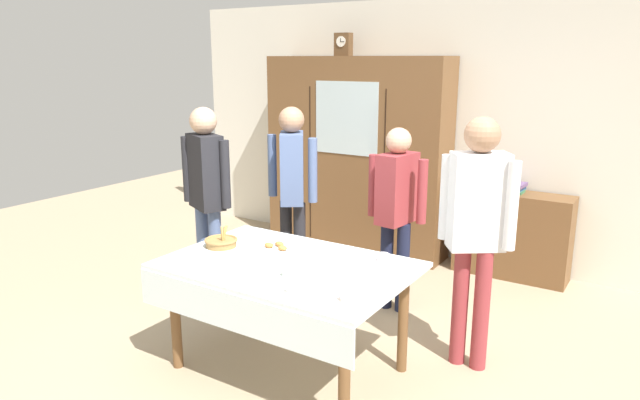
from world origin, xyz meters
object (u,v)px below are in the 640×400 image
(tea_cup_front_edge, at_px, (347,298))
(tea_cup_mid_left, at_px, (293,289))
(dining_table, at_px, (285,279))
(spoon_back_edge, at_px, (223,262))
(person_beside_shelf, at_px, (206,185))
(tea_cup_back_edge, at_px, (383,259))
(tea_cup_mid_right, at_px, (288,273))
(pastry_plate, at_px, (276,248))
(spoon_mid_left, at_px, (357,266))
(book_stack, at_px, (516,188))
(bookshelf_low, at_px, (512,235))
(person_behind_table_left, at_px, (397,202))
(wall_cabinet, at_px, (356,155))
(mantel_clock, at_px, (343,44))
(person_behind_table_right, at_px, (477,218))
(bread_basket, at_px, (221,242))
(person_near_right_end, at_px, (292,181))

(tea_cup_front_edge, bearing_deg, tea_cup_mid_left, -168.25)
(dining_table, xyz_separation_m, tea_cup_mid_left, (0.32, -0.36, 0.13))
(spoon_back_edge, bearing_deg, person_beside_shelf, 137.92)
(tea_cup_back_edge, xyz_separation_m, person_beside_shelf, (-1.80, 0.24, 0.24))
(tea_cup_mid_right, relative_size, spoon_back_edge, 1.09)
(pastry_plate, relative_size, spoon_mid_left, 2.35)
(dining_table, xyz_separation_m, tea_cup_back_edge, (0.53, 0.39, 0.13))
(book_stack, distance_m, person_beside_shelf, 2.92)
(spoon_mid_left, bearing_deg, tea_cup_mid_right, -124.05)
(dining_table, distance_m, person_beside_shelf, 1.47)
(bookshelf_low, relative_size, book_stack, 4.77)
(person_behind_table_left, bearing_deg, person_beside_shelf, -154.77)
(wall_cabinet, relative_size, tea_cup_front_edge, 16.33)
(mantel_clock, bearing_deg, spoon_mid_left, -57.66)
(dining_table, bearing_deg, bookshelf_low, 72.57)
(tea_cup_back_edge, distance_m, person_behind_table_right, 0.67)
(bread_basket, bearing_deg, person_beside_shelf, 139.63)
(spoon_mid_left, height_order, person_behind_table_right, person_behind_table_right)
(tea_cup_back_edge, bearing_deg, person_behind_table_left, 110.23)
(person_near_right_end, bearing_deg, person_behind_table_right, -14.15)
(spoon_back_edge, bearing_deg, person_near_right_end, 106.63)
(tea_cup_mid_right, height_order, person_behind_table_left, person_behind_table_left)
(person_near_right_end, xyz_separation_m, person_behind_table_right, (1.82, -0.46, 0.04))
(bread_basket, bearing_deg, person_behind_table_left, 57.53)
(mantel_clock, relative_size, person_behind_table_left, 0.15)
(dining_table, bearing_deg, pastry_plate, 137.12)
(tea_cup_mid_left, distance_m, spoon_back_edge, 0.71)
(tea_cup_front_edge, relative_size, person_behind_table_right, 0.07)
(dining_table, distance_m, bookshelf_low, 2.78)
(tea_cup_mid_right, distance_m, tea_cup_front_edge, 0.52)
(bookshelf_low, xyz_separation_m, person_behind_table_left, (-0.64, -1.32, 0.52))
(bookshelf_low, xyz_separation_m, tea_cup_front_edge, (-0.18, -2.94, 0.38))
(bookshelf_low, height_order, person_beside_shelf, person_beside_shelf)
(bread_basket, xyz_separation_m, person_behind_table_right, (1.64, 0.69, 0.26))
(tea_cup_mid_right, bearing_deg, person_beside_shelf, 150.96)
(tea_cup_mid_left, bearing_deg, person_beside_shelf, 148.26)
(person_near_right_end, bearing_deg, bread_basket, -81.16)
(wall_cabinet, bearing_deg, spoon_back_edge, -79.20)
(mantel_clock, distance_m, bread_basket, 2.94)
(tea_cup_front_edge, height_order, tea_cup_back_edge, same)
(tea_cup_mid_left, distance_m, tea_cup_front_edge, 0.33)
(spoon_mid_left, bearing_deg, tea_cup_front_edge, -66.59)
(tea_cup_back_edge, relative_size, spoon_mid_left, 1.09)
(spoon_back_edge, distance_m, person_behind_table_left, 1.62)
(tea_cup_mid_left, height_order, person_near_right_end, person_near_right_end)
(person_near_right_end, bearing_deg, book_stack, 41.50)
(mantel_clock, height_order, tea_cup_mid_left, mantel_clock)
(book_stack, height_order, person_beside_shelf, person_beside_shelf)
(wall_cabinet, relative_size, book_stack, 9.36)
(spoon_back_edge, bearing_deg, mantel_clock, 104.23)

